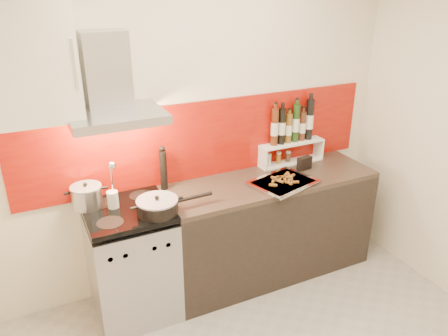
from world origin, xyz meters
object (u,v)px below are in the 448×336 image
range_stove (132,263)px  saute_pan (158,206)px  counter (269,226)px  stock_pot (87,196)px  pepper_mill (163,168)px  baking_tray (283,182)px

range_stove → saute_pan: saute_pan is taller
saute_pan → counter: bearing=8.9°
saute_pan → stock_pot: bearing=144.9°
range_stove → stock_pot: 0.62m
counter → stock_pot: (-1.44, 0.15, 0.54)m
pepper_mill → baking_tray: size_ratio=0.62×
baking_tray → saute_pan: bearing=-178.3°
baking_tray → range_stove: bearing=174.3°
range_stove → stock_pot: bearing=148.3°
counter → range_stove: bearing=-179.8°
counter → baking_tray: baking_tray is taller
stock_pot → pepper_mill: bearing=5.4°
range_stove → stock_pot: (-0.24, 0.15, 0.55)m
stock_pot → pepper_mill: size_ratio=0.61×
counter → pepper_mill: size_ratio=5.00×
counter → stock_pot: bearing=174.2°
range_stove → stock_pot: size_ratio=4.14×
saute_pan → baking_tray: (1.05, 0.03, -0.05)m
stock_pot → pepper_mill: 0.60m
counter → pepper_mill: (-0.85, 0.20, 0.62)m
pepper_mill → baking_tray: 0.96m
pepper_mill → stock_pot: bearing=-174.6°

